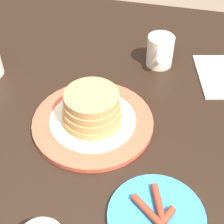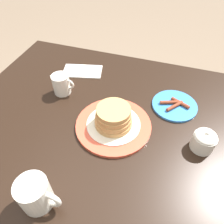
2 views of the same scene
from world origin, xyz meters
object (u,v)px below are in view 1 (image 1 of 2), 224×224
object	(u,v)px
side_plate_bacon	(156,216)
napkin	(218,76)
pancake_plate	(92,114)
creamer_pitcher	(160,50)

from	to	relation	value
side_plate_bacon	napkin	world-z (taller)	side_plate_bacon
pancake_plate	side_plate_bacon	size ratio (longest dim) A/B	1.55
pancake_plate	creamer_pitcher	world-z (taller)	creamer_pitcher
pancake_plate	napkin	bearing A→B (deg)	131.40
pancake_plate	creamer_pitcher	size ratio (longest dim) A/B	2.52
side_plate_bacon	napkin	bearing A→B (deg)	167.16
pancake_plate	side_plate_bacon	bearing A→B (deg)	41.09
pancake_plate	side_plate_bacon	xyz separation A→B (m)	(0.20, 0.18, -0.02)
creamer_pitcher	napkin	size ratio (longest dim) A/B	0.55
creamer_pitcher	napkin	distance (m)	0.17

